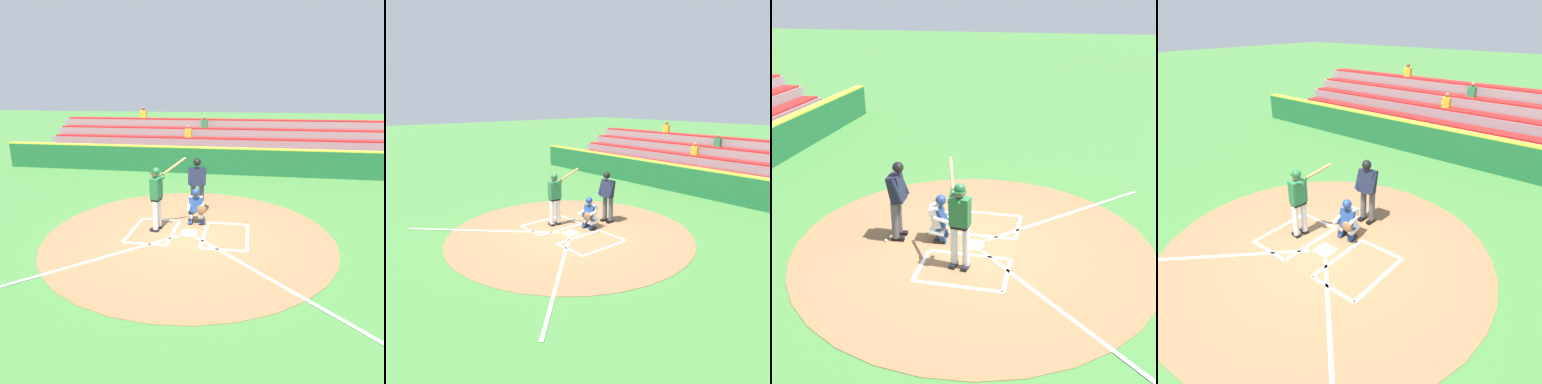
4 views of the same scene
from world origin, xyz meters
TOP-DOWN VIEW (x-y plane):
  - ground_plane at (0.00, 0.00)m, footprint 120.00×120.00m
  - dirt_circle at (0.00, 0.00)m, footprint 8.00×8.00m
  - home_plate_and_chalk at (0.00, 0.88)m, footprint 7.93×4.91m
  - batter at (0.94, -0.10)m, footprint 1.00×0.62m
  - catcher at (-0.09, -0.77)m, footprint 0.61×0.61m
  - plate_umpire at (0.03, -1.74)m, footprint 0.59×0.43m
  - baseball at (0.28, -1.98)m, footprint 0.07×0.07m
  - backstop_wall at (0.00, -7.50)m, footprint 22.00×0.36m
  - bleacher_stand at (0.00, -10.77)m, footprint 20.00×4.25m

SIDE VIEW (x-z plane):
  - ground_plane at x=0.00m, z-range 0.00..0.00m
  - dirt_circle at x=0.00m, z-range 0.00..0.01m
  - home_plate_and_chalk at x=0.00m, z-range 0.01..0.02m
  - baseball at x=0.28m, z-range 0.00..0.07m
  - catcher at x=-0.09m, z-range 0.02..1.15m
  - backstop_wall at x=0.00m, z-range 0.00..1.31m
  - bleacher_stand at x=0.00m, z-range -0.65..2.35m
  - plate_umpire at x=0.03m, z-range 0.14..2.01m
  - batter at x=0.94m, z-range 0.04..2.16m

